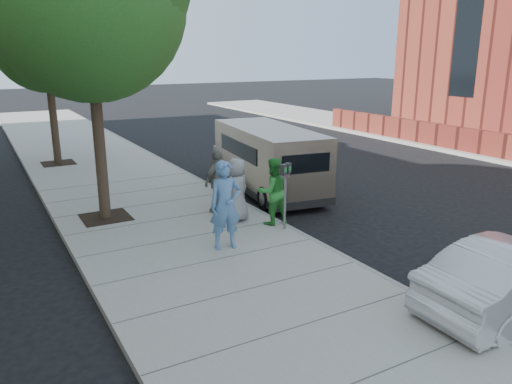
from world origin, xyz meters
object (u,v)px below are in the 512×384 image
(tree_far, at_px, (46,35))
(van, at_px, (267,158))
(person_green_shirt, at_px, (273,191))
(person_striped_polo, at_px, (218,181))
(person_officer, at_px, (225,205))
(person_gray_shirt, at_px, (237,190))
(parking_meter, at_px, (285,182))

(tree_far, relative_size, van, 1.14)
(person_green_shirt, height_order, person_striped_polo, person_striped_polo)
(tree_far, xyz_separation_m, person_striped_polo, (2.72, -8.59, -3.89))
(person_officer, relative_size, person_gray_shirt, 1.20)
(tree_far, height_order, person_officer, tree_far)
(parking_meter, bearing_deg, tree_far, 83.81)
(parking_meter, bearing_deg, person_striped_polo, 86.72)
(person_officer, relative_size, person_striped_polo, 1.15)
(van, relative_size, person_green_shirt, 3.44)
(van, distance_m, person_striped_polo, 2.86)
(person_gray_shirt, bearing_deg, parking_meter, 99.14)
(tree_far, relative_size, person_striped_polo, 3.87)
(person_gray_shirt, xyz_separation_m, person_striped_polo, (-0.08, 0.91, 0.04))
(parking_meter, xyz_separation_m, person_green_shirt, (-0.05, 0.49, -0.33))
(van, bearing_deg, person_officer, -122.85)
(person_gray_shirt, relative_size, person_striped_polo, 0.96)
(person_green_shirt, bearing_deg, person_gray_shirt, -40.83)
(person_green_shirt, height_order, person_gray_shirt, person_green_shirt)
(person_green_shirt, bearing_deg, parking_meter, 99.37)
(person_gray_shirt, bearing_deg, van, -156.51)
(tree_far, distance_m, person_gray_shirt, 10.66)
(person_striped_polo, bearing_deg, person_green_shirt, 92.23)
(van, bearing_deg, tree_far, 133.82)
(tree_far, relative_size, person_gray_shirt, 4.05)
(parking_meter, bearing_deg, person_green_shirt, 71.39)
(person_green_shirt, xyz_separation_m, person_striped_polo, (-0.74, 1.54, 0.01))
(van, bearing_deg, parking_meter, -106.72)
(person_officer, xyz_separation_m, person_green_shirt, (1.71, 0.87, -0.13))
(tree_far, height_order, person_striped_polo, tree_far)
(parking_meter, height_order, person_striped_polo, person_striped_polo)
(tree_far, distance_m, person_green_shirt, 11.40)
(person_officer, bearing_deg, tree_far, 107.37)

